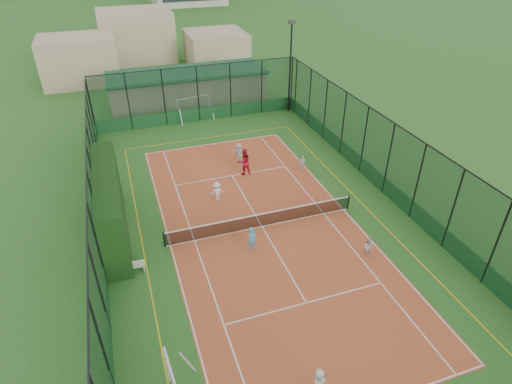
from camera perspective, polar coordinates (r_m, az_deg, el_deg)
The scene contains 17 objects.
ground at distance 25.72m, azimuth 0.80°, elevation -4.65°, with size 300.00×300.00×0.00m, color #246422.
court_slab at distance 25.72m, azimuth 0.80°, elevation -4.64°, with size 11.17×23.97×0.01m, color #B15A27.
tennis_net at distance 25.40m, azimuth 0.81°, elevation -3.69°, with size 11.67×0.12×1.06m, color black, non-canonical shape.
perimeter_fence at distance 24.29m, azimuth 0.85°, elevation 0.06°, with size 18.12×34.12×5.00m, color #10321E, non-canonical shape.
floodlight_ne at distance 40.74m, azimuth 4.57°, elevation 16.15°, with size 0.60×0.26×8.25m, color black, non-canonical shape.
clubhouse at distance 44.13m, azimuth -9.08°, elevation 13.68°, with size 15.20×7.20×3.15m, color tan, non-canonical shape.
hedge_left at distance 25.62m, azimuth -18.83°, elevation -1.57°, with size 1.31×8.76×3.83m, color black.
white_bench at distance 23.33m, azimuth -16.49°, elevation -9.47°, with size 1.56×0.43×0.88m, color white, non-canonical shape.
futsal_goal_far at distance 40.19m, azimuth -8.33°, elevation 11.01°, with size 3.17×0.92×2.05m, color white, non-canonical shape.
child_near_left at distance 17.93m, azimuth 8.35°, elevation -23.85°, with size 0.68×0.44×1.39m, color silver.
child_near_mid at distance 23.64m, azimuth -0.52°, elevation -6.23°, with size 0.53×0.35×1.46m, color #4DA5DB.
child_near_right at distance 24.11m, azimuth 14.77°, elevation -7.12°, with size 0.56×0.44×1.15m, color silver.
child_far_left at distance 27.84m, azimuth -5.22°, elevation 0.10°, with size 0.86×0.49×1.33m, color white.
child_far_right at distance 31.33m, azimuth 6.24°, elevation 3.82°, with size 0.69×0.29×1.17m, color white.
child_far_back at distance 32.33m, azimuth -2.30°, elevation 5.28°, with size 1.38×0.44×1.49m, color white.
coach at distance 30.56m, azimuth -1.58°, elevation 4.06°, with size 0.94×0.73×1.94m, color #B11226.
tennis_balls at distance 26.90m, azimuth 1.67°, elevation -2.67°, with size 5.11×1.48×0.07m.
Camera 1 is at (-6.98, -19.27, 15.54)m, focal length 30.00 mm.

